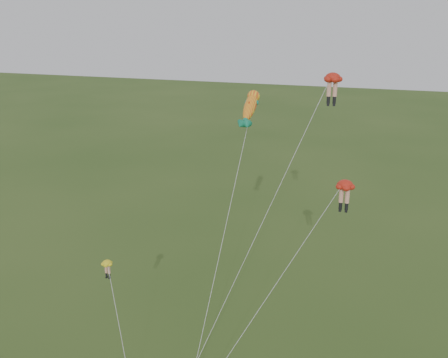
% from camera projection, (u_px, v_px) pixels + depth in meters
% --- Properties ---
extents(legs_kite_red_high, '(8.29, 11.96, 20.39)m').
position_uv_depth(legs_kite_red_high, '(330.00, 86.00, 34.31)').
color(legs_kite_red_high, red).
rests_on(legs_kite_red_high, ground).
extents(legs_kite_red_mid, '(8.79, 11.45, 13.63)m').
position_uv_depth(legs_kite_red_mid, '(342.00, 191.00, 33.52)').
color(legs_kite_red_mid, red).
rests_on(legs_kite_red_mid, ground).
extents(legs_kite_yellow, '(4.02, 4.30, 7.92)m').
position_uv_depth(legs_kite_yellow, '(109.00, 273.00, 34.66)').
color(legs_kite_yellow, yellow).
rests_on(legs_kite_yellow, ground).
extents(fish_kite, '(2.07, 10.96, 19.48)m').
position_uv_depth(fish_kite, '(250.00, 108.00, 33.74)').
color(fish_kite, yellow).
rests_on(fish_kite, ground).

